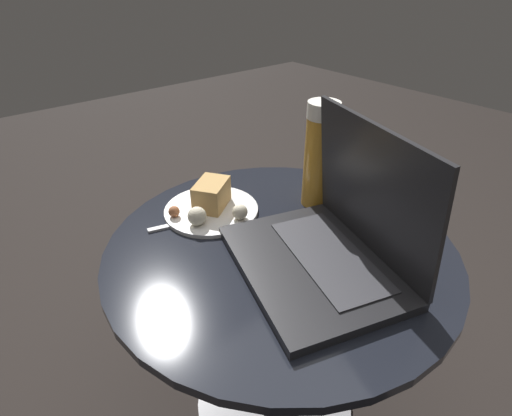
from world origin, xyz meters
TOP-DOWN VIEW (x-y plane):
  - ground_plane at (0.00, 0.00)m, footprint 6.00×6.00m
  - table at (0.00, 0.00)m, footprint 0.69×0.69m
  - laptop at (0.10, 0.03)m, footprint 0.39×0.34m
  - beer_glass at (-0.06, 0.17)m, footprint 0.07×0.07m
  - snack_plate at (-0.18, -0.04)m, footprint 0.21×0.21m
  - fork at (-0.17, -0.08)m, footprint 0.07×0.18m

SIDE VIEW (x-z plane):
  - ground_plane at x=0.00m, z-range 0.00..0.00m
  - table at x=0.00m, z-range 0.11..0.63m
  - fork at x=-0.17m, z-range 0.53..0.53m
  - snack_plate at x=-0.18m, z-range 0.51..0.58m
  - laptop at x=0.10m, z-range 0.45..0.71m
  - beer_glass at x=-0.06m, z-range 0.53..0.77m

